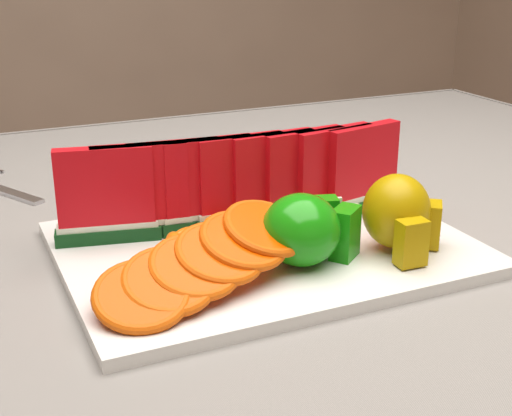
{
  "coord_description": "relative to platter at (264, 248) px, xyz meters",
  "views": [
    {
      "loc": [
        -0.26,
        -0.7,
        1.05
      ],
      "look_at": [
        0.01,
        -0.11,
        0.81
      ],
      "focal_mm": 50.0,
      "sensor_mm": 36.0,
      "label": 1
    }
  ],
  "objects": [
    {
      "name": "watermelon_row",
      "position": [
        -0.0,
        0.05,
        0.05
      ],
      "size": [
        0.39,
        0.07,
        0.1
      ],
      "color": "#0F3C0D",
      "rests_on": "platter"
    },
    {
      "name": "apple_cluster",
      "position": [
        0.02,
        -0.06,
        0.04
      ],
      "size": [
        0.11,
        0.09,
        0.07
      ],
      "color": "#3D9020",
      "rests_on": "platter"
    },
    {
      "name": "tangerine_segments",
      "position": [
        0.0,
        0.02,
        0.02
      ],
      "size": [
        0.2,
        0.07,
        0.02
      ],
      "color": "orange",
      "rests_on": "platter"
    },
    {
      "name": "orange_fan_front",
      "position": [
        -0.09,
        -0.07,
        0.03
      ],
      "size": [
        0.23,
        0.14,
        0.06
      ],
      "color": "orange",
      "rests_on": "platter"
    },
    {
      "name": "table",
      "position": [
        -0.02,
        0.1,
        -0.11
      ],
      "size": [
        1.4,
        0.9,
        0.75
      ],
      "color": "#503A1F",
      "rests_on": "ground"
    },
    {
      "name": "platter",
      "position": [
        0.0,
        0.0,
        0.0
      ],
      "size": [
        0.4,
        0.3,
        0.01
      ],
      "color": "silver",
      "rests_on": "tablecloth"
    },
    {
      "name": "orange_fan_back",
      "position": [
        0.02,
        0.12,
        0.03
      ],
      "size": [
        0.39,
        0.12,
        0.05
      ],
      "color": "orange",
      "rests_on": "platter"
    },
    {
      "name": "tablecloth",
      "position": [
        -0.02,
        0.1,
        -0.05
      ],
      "size": [
        1.53,
        1.03,
        0.2
      ],
      "color": "gray",
      "rests_on": "table"
    },
    {
      "name": "side_plate",
      "position": [
        0.13,
        0.32,
        -0.0
      ],
      "size": [
        0.21,
        0.21,
        0.01
      ],
      "color": "silver",
      "rests_on": "tablecloth"
    },
    {
      "name": "pear_cluster",
      "position": [
        0.11,
        -0.07,
        0.04
      ],
      "size": [
        0.09,
        0.09,
        0.07
      ],
      "color": "#97760D",
      "rests_on": "platter"
    }
  ]
}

